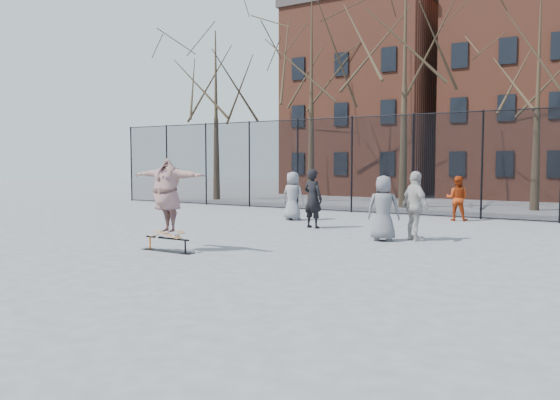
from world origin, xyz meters
The scene contains 12 objects.
ground centered at (0.00, 0.00, 0.00)m, with size 100.00×100.00×0.00m, color slate.
skate_rail centered at (-3.54, 1.51, 0.13)m, with size 1.51×0.23×0.33m.
skateboard centered at (-3.52, 1.51, 0.38)m, with size 0.83×0.20×0.10m, color #95603B, non-canonical shape.
skater centered at (-3.52, 1.51, 1.29)m, with size 2.12×0.58×1.72m, color #463381.
bystander_grey centered at (-4.52, 9.05, 0.88)m, with size 0.86×0.56×1.75m, color slate.
bystander_black centered at (-2.79, 7.35, 0.94)m, with size 0.69×0.45×1.88m, color black.
bystander_red centered at (0.58, 12.00, 0.80)m, with size 0.78×0.61×1.61m, color #9D2F0D.
bystander_white centered at (0.87, 6.33, 0.93)m, with size 1.09×0.46×1.87m, color #B8B0AA.
bystander_extra centered at (0.17, 5.82, 0.88)m, with size 0.86×0.56×1.75m, color #5B5A5F.
fence centered at (-0.01, 13.00, 2.05)m, with size 34.03×0.07×4.00m.
tree_row centered at (-0.25, 17.15, 7.36)m, with size 33.66×7.46×10.67m.
rowhouses centered at (0.72, 26.00, 6.06)m, with size 29.00×7.00×13.00m.
Camera 1 is at (5.43, -7.92, 2.11)m, focal length 35.00 mm.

